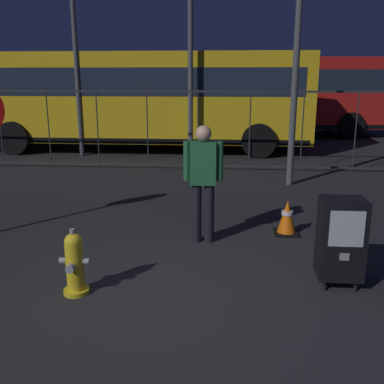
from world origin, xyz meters
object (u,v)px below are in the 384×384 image
object	(u,v)px
fire_hydrant	(75,263)
traffic_cone	(287,217)
newspaper_box_secondary	(341,238)
street_light_near_left	(190,3)
pedestrian	(203,177)
bus_near	(140,96)
bus_far	(249,92)
street_light_near_right	(73,12)

from	to	relation	value
fire_hydrant	traffic_cone	xyz separation A→B (m)	(2.54, 2.11, -0.09)
newspaper_box_secondary	street_light_near_left	world-z (taller)	street_light_near_left
pedestrian	bus_near	world-z (taller)	bus_near
fire_hydrant	pedestrian	size ratio (longest dim) A/B	0.45
street_light_near_left	pedestrian	bearing A→B (deg)	-83.73
newspaper_box_secondary	street_light_near_left	bearing A→B (deg)	106.57
bus_near	newspaper_box_secondary	bearing A→B (deg)	-66.77
newspaper_box_secondary	bus_near	xyz separation A→B (m)	(-4.05, 9.37, 1.14)
fire_hydrant	pedestrian	bearing A→B (deg)	52.46
traffic_cone	bus_near	size ratio (longest dim) A/B	0.05
bus_far	street_light_near_right	distance (m)	7.62
bus_near	street_light_near_right	bearing A→B (deg)	-141.45
fire_hydrant	newspaper_box_secondary	size ratio (longest dim) A/B	0.73
fire_hydrant	bus_near	bearing A→B (deg)	96.67
fire_hydrant	bus_near	world-z (taller)	bus_near
pedestrian	bus_far	size ratio (longest dim) A/B	0.16
bus_near	bus_far	size ratio (longest dim) A/B	0.98
bus_near	bus_far	world-z (taller)	same
bus_far	street_light_near_right	size ratio (longest dim) A/B	1.54
street_light_near_left	bus_far	bearing A→B (deg)	70.80
street_light_near_left	street_light_near_right	size ratio (longest dim) A/B	1.04
bus_near	street_light_near_right	distance (m)	3.08
traffic_cone	street_light_near_right	bearing A→B (deg)	129.32
fire_hydrant	street_light_near_right	distance (m)	9.68
newspaper_box_secondary	street_light_near_left	size ratio (longest dim) A/B	0.14
traffic_cone	street_light_near_left	size ratio (longest dim) A/B	0.07
fire_hydrant	street_light_near_left	size ratio (longest dim) A/B	0.10
traffic_cone	bus_far	distance (m)	11.60
newspaper_box_secondary	pedestrian	bearing A→B (deg)	141.65
pedestrian	traffic_cone	size ratio (longest dim) A/B	3.15
bus_near	fire_hydrant	bearing A→B (deg)	-83.48
bus_near	street_light_near_left	bearing A→B (deg)	-42.15
fire_hydrant	traffic_cone	bearing A→B (deg)	39.66
traffic_cone	street_light_near_left	world-z (taller)	street_light_near_left
newspaper_box_secondary	bus_far	distance (m)	13.26
newspaper_box_secondary	bus_far	world-z (taller)	bus_far
pedestrian	street_light_near_left	size ratio (longest dim) A/B	0.23
newspaper_box_secondary	pedestrian	world-z (taller)	pedestrian
fire_hydrant	newspaper_box_secondary	bearing A→B (deg)	8.21
newspaper_box_secondary	traffic_cone	distance (m)	1.76
traffic_cone	pedestrian	bearing A→B (deg)	-161.40
traffic_cone	street_light_near_right	distance (m)	9.12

